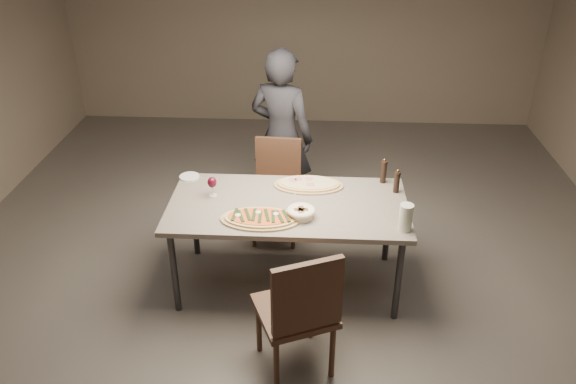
# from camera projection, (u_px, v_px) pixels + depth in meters

# --- Properties ---
(room) EXTENTS (7.00, 7.00, 7.00)m
(room) POSITION_uv_depth(u_px,v_px,m) (288.00, 123.00, 3.90)
(room) COLOR #59534C
(room) RESTS_ON ground
(dining_table) EXTENTS (1.80, 0.90, 0.75)m
(dining_table) POSITION_uv_depth(u_px,v_px,m) (288.00, 210.00, 4.25)
(dining_table) COLOR gray
(dining_table) RESTS_ON ground
(zucchini_pizza) EXTENTS (0.58, 0.32, 0.05)m
(zucchini_pizza) POSITION_uv_depth(u_px,v_px,m) (260.00, 218.00, 4.01)
(zucchini_pizza) COLOR tan
(zucchini_pizza) RESTS_ON dining_table
(ham_pizza) EXTENTS (0.56, 0.31, 0.04)m
(ham_pizza) POSITION_uv_depth(u_px,v_px,m) (308.00, 184.00, 4.45)
(ham_pizza) COLOR tan
(ham_pizza) RESTS_ON dining_table
(bread_basket) EXTENTS (0.20, 0.20, 0.07)m
(bread_basket) POSITION_uv_depth(u_px,v_px,m) (301.00, 212.00, 4.03)
(bread_basket) COLOR #F1E5C4
(bread_basket) RESTS_ON dining_table
(oil_dish) EXTENTS (0.12, 0.12, 0.01)m
(oil_dish) POSITION_uv_depth(u_px,v_px,m) (297.00, 190.00, 4.38)
(oil_dish) COLOR white
(oil_dish) RESTS_ON dining_table
(pepper_mill_left) EXTENTS (0.05, 0.05, 0.20)m
(pepper_mill_left) POSITION_uv_depth(u_px,v_px,m) (397.00, 182.00, 4.33)
(pepper_mill_left) COLOR black
(pepper_mill_left) RESTS_ON dining_table
(pepper_mill_right) EXTENTS (0.05, 0.05, 0.21)m
(pepper_mill_right) POSITION_uv_depth(u_px,v_px,m) (384.00, 171.00, 4.47)
(pepper_mill_right) COLOR black
(pepper_mill_right) RESTS_ON dining_table
(carafe) EXTENTS (0.10, 0.10, 0.20)m
(carafe) POSITION_uv_depth(u_px,v_px,m) (406.00, 217.00, 3.86)
(carafe) COLOR silver
(carafe) RESTS_ON dining_table
(wine_glass) EXTENTS (0.07, 0.07, 0.16)m
(wine_glass) POSITION_uv_depth(u_px,v_px,m) (212.00, 183.00, 4.27)
(wine_glass) COLOR silver
(wine_glass) RESTS_ON dining_table
(side_plate) EXTENTS (0.16, 0.16, 0.01)m
(side_plate) POSITION_uv_depth(u_px,v_px,m) (189.00, 177.00, 4.59)
(side_plate) COLOR white
(side_plate) RESTS_ON dining_table
(chair_near) EXTENTS (0.61, 0.61, 0.98)m
(chair_near) POSITION_uv_depth(u_px,v_px,m) (300.00, 309.00, 3.49)
(chair_near) COLOR #442A1C
(chair_near) RESTS_ON ground
(chair_far) EXTENTS (0.45, 0.45, 0.90)m
(chair_far) POSITION_uv_depth(u_px,v_px,m) (277.00, 184.00, 5.00)
(chair_far) COLOR #442A1C
(chair_far) RESTS_ON ground
(diner) EXTENTS (0.70, 0.58, 1.65)m
(diner) POSITION_uv_depth(u_px,v_px,m) (282.00, 137.00, 5.12)
(diner) COLOR black
(diner) RESTS_ON ground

